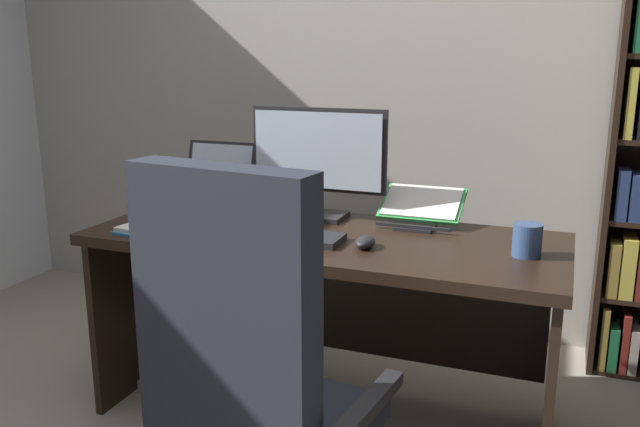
{
  "coord_description": "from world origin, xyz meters",
  "views": [
    {
      "loc": [
        0.84,
        -1.31,
        1.39
      ],
      "look_at": [
        0.03,
        0.8,
        0.83
      ],
      "focal_mm": 36.88,
      "sensor_mm": 36.0,
      "label": 1
    }
  ],
  "objects": [
    {
      "name": "reading_stand_with_book",
      "position": [
        0.32,
        1.12,
        0.8
      ],
      "size": [
        0.31,
        0.27,
        0.13
      ],
      "color": "#232326",
      "rests_on": "desk"
    },
    {
      "name": "office_chair",
      "position": [
        0.12,
        0.06,
        0.48
      ],
      "size": [
        0.65,
        0.6,
        1.14
      ],
      "rotation": [
        0.0,
        0.0,
        -0.12
      ],
      "color": "#232326",
      "rests_on": "ground"
    },
    {
      "name": "coffee_mug",
      "position": [
        0.73,
        0.83,
        0.79
      ],
      "size": [
        0.09,
        0.09,
        0.11
      ],
      "primitive_type": "cylinder",
      "color": "#334C7A",
      "rests_on": "desk"
    },
    {
      "name": "laptop",
      "position": [
        -0.59,
        1.07,
        0.79
      ],
      "size": [
        0.33,
        0.33,
        0.26
      ],
      "color": "#232326",
      "rests_on": "desk"
    },
    {
      "name": "wall_back",
      "position": [
        0.0,
        1.92,
        1.29
      ],
      "size": [
        5.13,
        0.12,
        2.58
      ],
      "primitive_type": "cube",
      "color": "#B2ADA3",
      "rests_on": "ground"
    },
    {
      "name": "open_binder",
      "position": [
        -0.46,
        0.68,
        0.75
      ],
      "size": [
        0.48,
        0.37,
        0.02
      ],
      "rotation": [
        0.0,
        0.0,
        -0.15
      ],
      "color": "#2D84C6",
      "rests_on": "desk"
    },
    {
      "name": "notepad",
      "position": [
        -0.24,
        0.8,
        0.74
      ],
      "size": [
        0.18,
        0.23,
        0.01
      ],
      "primitive_type": "cube",
      "rotation": [
        0.0,
        0.0,
        0.15
      ],
      "color": "silver",
      "rests_on": "desk"
    },
    {
      "name": "keyboard",
      "position": [
        -0.08,
        0.73,
        0.75
      ],
      "size": [
        0.42,
        0.15,
        0.02
      ],
      "primitive_type": "cube",
      "color": "#232326",
      "rests_on": "desk"
    },
    {
      "name": "pen",
      "position": [
        -0.22,
        0.8,
        0.75
      ],
      "size": [
        0.14,
        0.03,
        0.01
      ],
      "primitive_type": "cylinder",
      "rotation": [
        0.0,
        1.57,
        -0.16
      ],
      "color": "navy",
      "rests_on": "notepad"
    },
    {
      "name": "monitor",
      "position": [
        -0.08,
        1.06,
        0.97
      ],
      "size": [
        0.55,
        0.16,
        0.44
      ],
      "color": "#232326",
      "rests_on": "desk"
    },
    {
      "name": "computer_mouse",
      "position": [
        0.22,
        0.73,
        0.76
      ],
      "size": [
        0.06,
        0.1,
        0.04
      ],
      "primitive_type": "ellipsoid",
      "color": "#232326",
      "rests_on": "desk"
    },
    {
      "name": "desk",
      "position": [
        0.02,
        0.92,
        0.54
      ],
      "size": [
        1.71,
        0.69,
        0.74
      ],
      "color": "black",
      "rests_on": "ground"
    }
  ]
}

